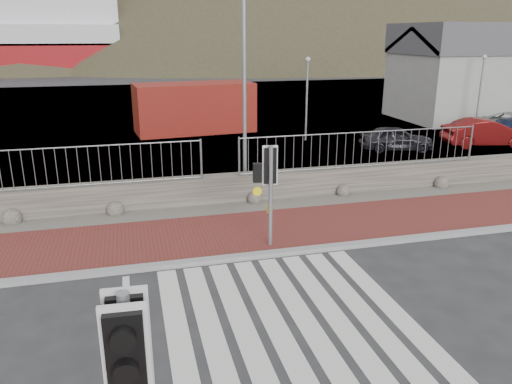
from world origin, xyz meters
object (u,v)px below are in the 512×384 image
object	(u,v)px
traffic_signal_near	(130,373)
streetlight	(248,65)
car_a	(396,138)
traffic_signal_far	(269,175)
shipping_container	(194,108)
car_b	(486,133)

from	to	relation	value
traffic_signal_near	streetlight	size ratio (longest dim) A/B	0.40
streetlight	traffic_signal_near	bearing A→B (deg)	-111.80
car_a	streetlight	bearing A→B (deg)	132.85
traffic_signal_near	traffic_signal_far	xyz separation A→B (m)	(3.39, 7.13, -0.25)
traffic_signal_near	shipping_container	bearing A→B (deg)	84.33
traffic_signal_near	shipping_container	size ratio (longest dim) A/B	0.47
traffic_signal_far	streetlight	distance (m)	5.19
traffic_signal_far	shipping_container	size ratio (longest dim) A/B	0.42
streetlight	shipping_container	world-z (taller)	streetlight
traffic_signal_near	shipping_container	distance (m)	23.55
car_b	streetlight	bearing A→B (deg)	120.14
traffic_signal_far	car_b	size ratio (longest dim) A/B	0.66
traffic_signal_near	car_a	distance (m)	20.40
traffic_signal_far	car_b	bearing A→B (deg)	-139.58
traffic_signal_far	shipping_container	world-z (taller)	traffic_signal_far
shipping_container	car_b	distance (m)	14.92
shipping_container	car_b	world-z (taller)	shipping_container
traffic_signal_near	traffic_signal_far	world-z (taller)	traffic_signal_near
car_a	car_b	size ratio (longest dim) A/B	0.83
traffic_signal_near	car_a	bearing A→B (deg)	56.76
streetlight	car_a	distance (m)	10.06
streetlight	shipping_container	size ratio (longest dim) A/B	1.19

